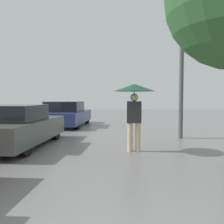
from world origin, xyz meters
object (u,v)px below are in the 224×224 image
(pedestrian, at_px, (134,97))
(parked_car_middle, at_px, (14,127))
(street_lamp, at_px, (181,72))
(parked_car_farthest, at_px, (66,115))

(pedestrian, distance_m, parked_car_middle, 3.56)
(pedestrian, distance_m, street_lamp, 2.90)
(street_lamp, bearing_deg, parked_car_middle, -159.88)
(parked_car_middle, height_order, parked_car_farthest, parked_car_farthest)
(parked_car_middle, relative_size, street_lamp, 0.93)
(parked_car_middle, xyz_separation_m, street_lamp, (5.06, 1.86, 1.71))
(parked_car_middle, relative_size, parked_car_farthest, 0.96)
(pedestrian, xyz_separation_m, parked_car_middle, (-3.44, 0.39, -0.86))
(pedestrian, relative_size, parked_car_middle, 0.45)
(street_lamp, bearing_deg, parked_car_farthest, 145.64)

